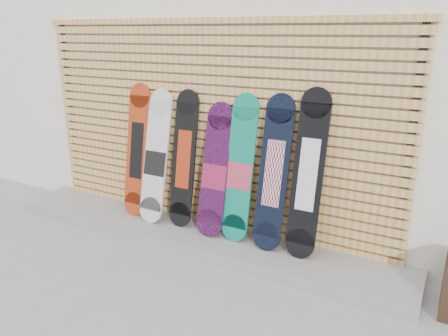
{
  "coord_description": "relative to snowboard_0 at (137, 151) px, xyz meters",
  "views": [
    {
      "loc": [
        2.21,
        -2.91,
        2.17
      ],
      "look_at": [
        0.2,
        0.75,
        0.85
      ],
      "focal_mm": 35.0,
      "sensor_mm": 36.0,
      "label": 1
    }
  ],
  "objects": [
    {
      "name": "ground",
      "position": [
        0.96,
        -0.8,
        -0.87
      ],
      "size": [
        80.0,
        80.0,
        0.0
      ],
      "primitive_type": "plane",
      "color": "gray",
      "rests_on": "ground"
    },
    {
      "name": "building",
      "position": [
        1.46,
        2.7,
        0.93
      ],
      "size": [
        12.0,
        5.0,
        3.6
      ],
      "primitive_type": "cube",
      "color": "white",
      "rests_on": "ground"
    },
    {
      "name": "concrete_step",
      "position": [
        0.81,
        -0.12,
        -0.81
      ],
      "size": [
        4.6,
        0.7,
        0.12
      ],
      "primitive_type": "cube",
      "color": "gray",
      "rests_on": "ground"
    },
    {
      "name": "slat_wall",
      "position": [
        0.81,
        0.17,
        0.34
      ],
      "size": [
        4.26,
        0.08,
        2.29
      ],
      "color": "tan",
      "rests_on": "ground"
    },
    {
      "name": "snowboard_0",
      "position": [
        0.0,
        0.0,
        0.0
      ],
      "size": [
        0.28,
        0.29,
        1.5
      ],
      "color": "#AB3212",
      "rests_on": "concrete_step"
    },
    {
      "name": "snowboard_1",
      "position": [
        0.29,
        -0.04,
        -0.03
      ],
      "size": [
        0.29,
        0.36,
        1.45
      ],
      "color": "silver",
      "rests_on": "concrete_step"
    },
    {
      "name": "snowboard_2",
      "position": [
        0.64,
        0.0,
        -0.01
      ],
      "size": [
        0.27,
        0.28,
        1.47
      ],
      "color": "black",
      "rests_on": "concrete_step"
    },
    {
      "name": "snowboard_3",
      "position": [
        1.04,
        -0.03,
        -0.07
      ],
      "size": [
        0.29,
        0.34,
        1.37
      ],
      "color": "black",
      "rests_on": "concrete_step"
    },
    {
      "name": "snowboard_4",
      "position": [
        1.32,
        -0.01,
        -0.02
      ],
      "size": [
        0.28,
        0.3,
        1.48
      ],
      "color": "#0C7962",
      "rests_on": "concrete_step"
    },
    {
      "name": "snowboard_5",
      "position": [
        1.68,
        -0.02,
        0.0
      ],
      "size": [
        0.29,
        0.33,
        1.5
      ],
      "color": "black",
      "rests_on": "concrete_step"
    },
    {
      "name": "snowboard_6",
      "position": [
        2.02,
        -0.01,
        0.04
      ],
      "size": [
        0.29,
        0.31,
        1.58
      ],
      "color": "black",
      "rests_on": "concrete_step"
    }
  ]
}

